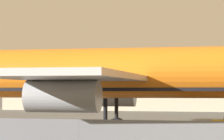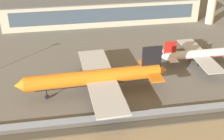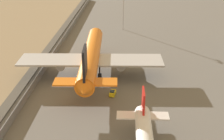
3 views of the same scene
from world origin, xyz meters
name	(u,v)px [view 3 (image 3 of 3)]	position (x,y,z in m)	size (l,w,h in m)	color
ground_plane	(88,80)	(0.00, 0.00, 0.00)	(500.00, 500.00, 0.00)	#66635E
shoreline_seawall	(27,78)	(0.00, -20.50, 0.25)	(320.00, 3.00, 0.50)	#474238
perimeter_fence	(40,75)	(0.00, -16.00, 1.28)	(280.00, 0.10, 2.56)	slate
cargo_jet_orange	(91,57)	(-4.38, 0.76, 6.55)	(56.31, 47.93, 17.16)	orange
baggage_tug	(113,93)	(10.48, 8.78, 0.81)	(3.39, 2.03, 1.80)	yellow
apron_light_mast_apron_west	(123,8)	(-61.87, 10.28, 11.11)	(3.20, 0.40, 19.68)	#A8A8AD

